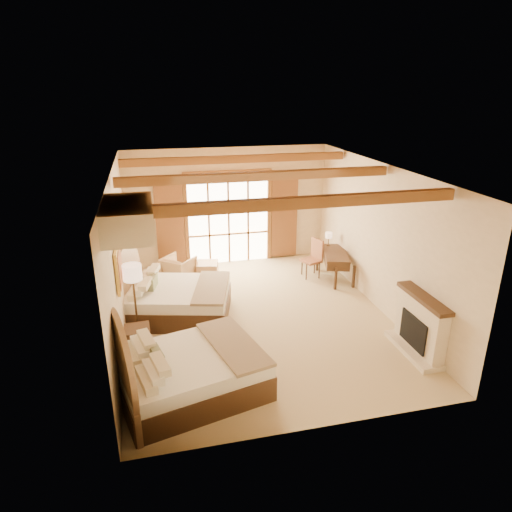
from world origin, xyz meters
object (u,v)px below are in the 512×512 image
object	(u,v)px
bed_near	(180,370)
armchair	(179,269)
nightstand	(138,341)
desk	(335,265)
bed_far	(170,298)

from	to	relation	value
bed_near	armchair	size ratio (longest dim) A/B	3.63
nightstand	armchair	distance (m)	3.38
armchair	desk	distance (m)	4.01
bed_far	desk	distance (m)	4.40
nightstand	armchair	xyz separation A→B (m)	(1.00, 3.23, 0.06)
bed_near	bed_far	distance (m)	2.74
nightstand	bed_near	bearing A→B (deg)	-66.29
nightstand	armchair	bearing A→B (deg)	70.40
bed_near	bed_far	bearing A→B (deg)	76.07
nightstand	armchair	world-z (taller)	armchair
armchair	desk	size ratio (longest dim) A/B	0.50
armchair	bed_far	bearing A→B (deg)	120.80
bed_far	nightstand	distance (m)	1.53
nightstand	desk	xyz separation A→B (m)	(4.93, 2.46, 0.11)
nightstand	bed_far	bearing A→B (deg)	61.45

